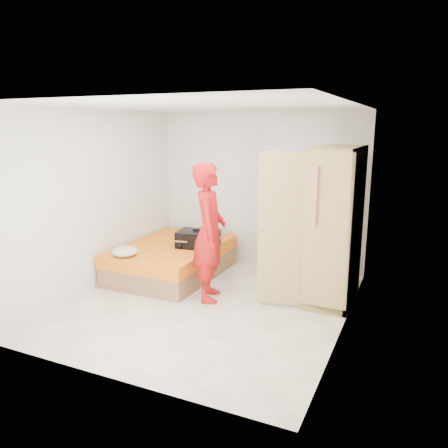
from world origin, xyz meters
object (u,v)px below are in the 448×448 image
at_px(wardrobe, 331,229).
at_px(person, 209,232).
at_px(suitcase, 198,239).
at_px(bed, 172,259).
at_px(round_cushion, 125,251).

relative_size(wardrobe, person, 1.11).
bearing_deg(person, suitcase, 16.23).
distance_m(wardrobe, person, 1.65).
distance_m(bed, suitcase, 0.58).
bearing_deg(round_cushion, person, 8.12).
bearing_deg(bed, round_cushion, -109.53).
relative_size(bed, round_cushion, 5.29).
relative_size(bed, wardrobe, 0.96).
height_order(suitcase, round_cushion, suitcase).
xyz_separation_m(bed, person, (0.99, -0.65, 0.70)).
height_order(person, round_cushion, person).
relative_size(bed, person, 1.07).
bearing_deg(person, bed, 35.59).
distance_m(person, round_cushion, 1.36).
xyz_separation_m(bed, wardrobe, (2.50, 0.01, 0.75)).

